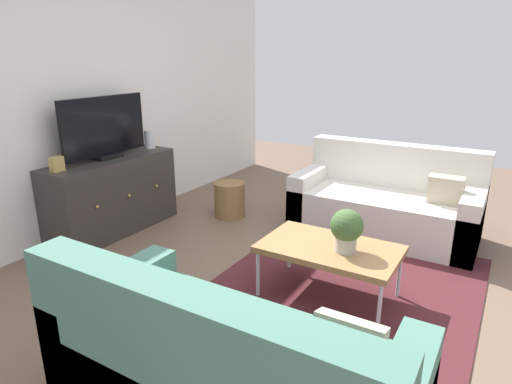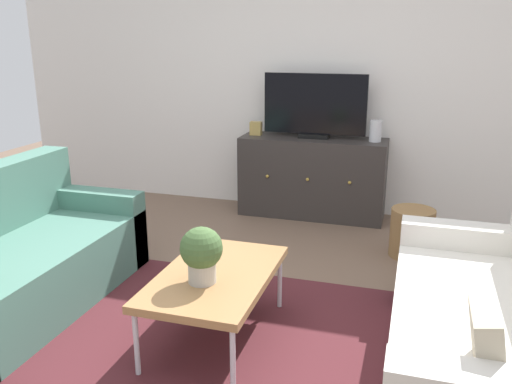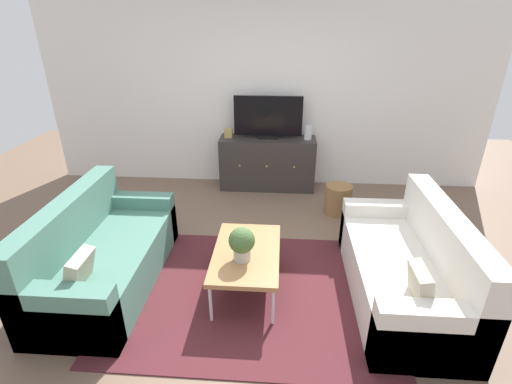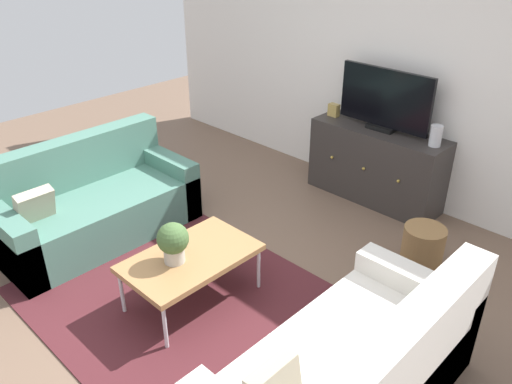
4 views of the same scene
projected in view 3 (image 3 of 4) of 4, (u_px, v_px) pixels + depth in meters
name	position (u px, v px, depth m)	size (l,w,h in m)	color
ground_plane	(252.00, 282.00, 3.66)	(10.00, 10.00, 0.00)	brown
wall_back	(266.00, 93.00, 5.38)	(6.40, 0.12, 2.70)	white
area_rug	(251.00, 292.00, 3.52)	(2.50, 1.90, 0.01)	#4C1E23
couch_left_side	(99.00, 258.00, 3.53)	(0.84, 1.75, 0.87)	#4C7A6B
couch_right_side	(411.00, 271.00, 3.35)	(0.84, 1.75, 0.87)	silver
coffee_table	(246.00, 254.00, 3.43)	(0.60, 0.98, 0.41)	#A37547
potted_plant	(242.00, 243.00, 3.23)	(0.23, 0.23, 0.31)	#B7B2A8
tv_console	(267.00, 163.00, 5.54)	(1.38, 0.47, 0.76)	#332D2B
flat_screen_tv	(268.00, 117.00, 5.27)	(0.96, 0.16, 0.60)	black
glass_vase	(308.00, 132.00, 5.30)	(0.11, 0.11, 0.19)	silver
mantel_clock	(228.00, 133.00, 5.39)	(0.11, 0.07, 0.13)	tan
wicker_basket	(338.00, 199.00, 4.87)	(0.34, 0.34, 0.39)	olive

